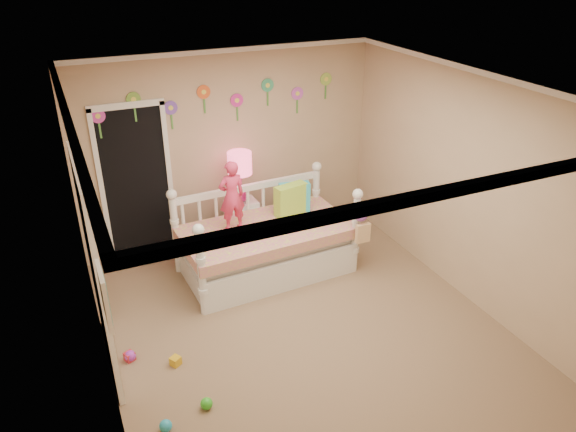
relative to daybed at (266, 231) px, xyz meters
name	(u,v)px	position (x,y,z in m)	size (l,w,h in m)	color
floor	(302,326)	(-0.07, -1.21, -0.57)	(4.00, 4.50, 0.01)	#7F684C
ceiling	(306,88)	(-0.07, -1.21, 2.03)	(4.00, 4.50, 0.01)	white
back_wall	(230,149)	(-0.07, 1.04, 0.73)	(4.00, 0.01, 2.60)	tan
left_wall	(91,265)	(-2.07, -1.21, 0.73)	(0.01, 4.50, 2.60)	tan
right_wall	(465,187)	(1.93, -1.21, 0.73)	(0.01, 4.50, 2.60)	tan
crown_molding	(306,92)	(-0.07, -1.21, 2.00)	(4.00, 4.50, 0.06)	white
daybed	(266,231)	(0.00, 0.00, 0.00)	(2.10, 1.13, 1.14)	white
pillow_turquoise	(294,197)	(0.50, 0.24, 0.26)	(0.39, 0.14, 0.39)	#29B0CE
pillow_lime	(291,200)	(0.43, 0.19, 0.26)	(0.42, 0.16, 0.40)	#9FD440
child	(232,196)	(-0.38, 0.10, 0.50)	(0.32, 0.21, 0.87)	#DD325C
nightstand	(242,224)	(-0.05, 0.72, -0.23)	(0.40, 0.31, 0.67)	white
table_lamp	(240,169)	(-0.05, 0.72, 0.56)	(0.31, 0.31, 0.69)	#D11B7C
closet_doorway	(136,183)	(-1.32, 1.03, 0.47)	(0.90, 0.04, 2.07)	black
flower_decals	(221,102)	(-0.16, 1.03, 1.37)	(3.40, 0.02, 0.50)	#B2668C
mirror_closet	(96,271)	(-2.03, -0.91, 0.48)	(0.07, 1.30, 2.10)	white
wall_picture	(104,296)	(-2.04, -2.11, 0.98)	(0.05, 0.34, 0.42)	white
hanging_bag	(361,227)	(1.00, -0.58, 0.12)	(0.20, 0.16, 0.36)	beige
toy_scatter	(171,387)	(-1.60, -1.57, -0.51)	(0.80, 1.30, 0.11)	#996666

